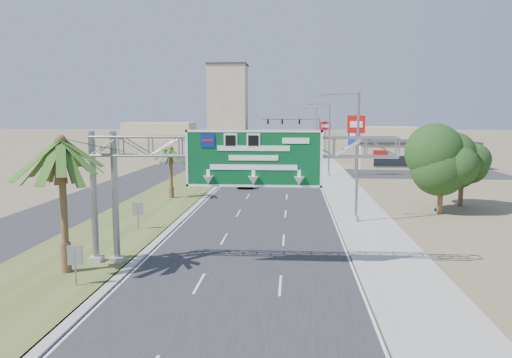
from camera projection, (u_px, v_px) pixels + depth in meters
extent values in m
plane|color=#8C7A59|center=(218.00, 351.00, 17.52)|extent=(600.00, 600.00, 0.00)
cube|color=#28282B|center=(282.00, 149.00, 126.36)|extent=(12.00, 300.00, 0.02)
cube|color=#9E9B93|center=(316.00, 149.00, 125.74)|extent=(4.00, 300.00, 0.10)
cube|color=#465B28|center=(243.00, 148.00, 127.08)|extent=(7.00, 300.00, 0.12)
cube|color=#28282B|center=(216.00, 149.00, 127.59)|extent=(8.00, 300.00, 0.02)
cylinder|color=gray|center=(115.00, 199.00, 27.47)|extent=(0.36, 0.36, 7.40)
cylinder|color=gray|center=(94.00, 198.00, 27.56)|extent=(0.36, 0.36, 7.40)
cube|color=#9E9B93|center=(117.00, 260.00, 27.91)|extent=(0.70, 0.70, 0.40)
cube|color=#9E9B93|center=(96.00, 260.00, 28.00)|extent=(0.70, 0.70, 0.40)
cube|color=#084E23|center=(254.00, 159.00, 26.15)|extent=(7.20, 0.12, 3.00)
cube|color=navy|center=(208.00, 140.00, 26.13)|extent=(0.75, 0.03, 0.75)
cone|color=white|center=(253.00, 180.00, 26.22)|extent=(0.56, 0.56, 0.45)
cylinder|color=brown|center=(64.00, 208.00, 25.66)|extent=(0.36, 0.36, 7.00)
cylinder|color=brown|center=(66.00, 258.00, 25.99)|extent=(0.54, 0.54, 1.68)
cylinder|color=brown|center=(171.00, 174.00, 49.56)|extent=(0.36, 0.36, 5.00)
cylinder|color=brown|center=(171.00, 193.00, 49.79)|extent=(0.54, 0.54, 1.20)
cylinder|color=brown|center=(200.00, 157.00, 65.34)|extent=(0.36, 0.36, 5.80)
cylinder|color=brown|center=(201.00, 174.00, 65.62)|extent=(0.54, 0.54, 1.39)
cylinder|color=brown|center=(220.00, 152.00, 83.23)|extent=(0.36, 0.36, 4.50)
cylinder|color=brown|center=(220.00, 162.00, 83.45)|extent=(0.54, 0.54, 1.08)
cylinder|color=brown|center=(234.00, 144.00, 101.99)|extent=(0.36, 0.36, 5.20)
cylinder|color=brown|center=(234.00, 154.00, 102.24)|extent=(0.54, 0.54, 1.25)
cylinder|color=brown|center=(245.00, 139.00, 126.75)|extent=(0.36, 0.36, 4.80)
cylinder|color=brown|center=(245.00, 146.00, 126.98)|extent=(0.54, 0.54, 1.15)
cylinder|color=gray|center=(357.00, 158.00, 38.12)|extent=(0.20, 0.20, 10.00)
cylinder|color=gray|center=(340.00, 94.00, 37.61)|extent=(2.80, 0.12, 0.12)
cube|color=slate|center=(322.00, 96.00, 37.73)|extent=(0.50, 0.22, 0.18)
cylinder|color=#9E9B93|center=(356.00, 219.00, 38.71)|extent=(0.44, 0.44, 0.50)
cylinder|color=gray|center=(329.00, 140.00, 67.80)|extent=(0.20, 0.20, 10.00)
cylinder|color=gray|center=(319.00, 104.00, 67.30)|extent=(2.80, 0.12, 0.12)
cube|color=slate|center=(309.00, 105.00, 67.41)|extent=(0.50, 0.22, 0.18)
cylinder|color=#9E9B93|center=(328.00, 175.00, 68.40)|extent=(0.44, 0.44, 0.50)
cylinder|color=gray|center=(317.00, 132.00, 103.43)|extent=(0.20, 0.20, 10.00)
cylinder|color=gray|center=(310.00, 108.00, 102.92)|extent=(2.80, 0.12, 0.12)
cube|color=slate|center=(303.00, 109.00, 103.04)|extent=(0.50, 0.22, 0.18)
cylinder|color=#9E9B93|center=(316.00, 155.00, 104.02)|extent=(0.44, 0.44, 0.50)
cylinder|color=gray|center=(319.00, 140.00, 87.74)|extent=(0.28, 0.28, 8.00)
cylinder|color=gray|center=(291.00, 119.00, 87.64)|extent=(10.00, 0.18, 0.18)
cube|color=black|center=(299.00, 122.00, 87.38)|extent=(0.32, 0.18, 0.95)
cube|color=black|center=(282.00, 121.00, 87.60)|extent=(0.32, 0.18, 0.95)
cube|color=black|center=(268.00, 121.00, 87.78)|extent=(0.32, 0.18, 0.95)
sphere|color=red|center=(299.00, 120.00, 87.23)|extent=(0.22, 0.22, 0.22)
imported|color=black|center=(319.00, 123.00, 87.37)|extent=(0.16, 0.16, 0.60)
cylinder|color=#9E9B93|center=(319.00, 161.00, 88.20)|extent=(0.56, 0.56, 0.60)
cube|color=#CDBA8A|center=(412.00, 155.00, 80.98)|extent=(18.00, 10.00, 4.00)
cylinder|color=brown|center=(440.00, 191.00, 41.91)|extent=(0.44, 0.44, 3.90)
sphere|color=#193813|center=(442.00, 160.00, 41.59)|extent=(4.50, 4.50, 4.50)
cylinder|color=brown|center=(461.00, 188.00, 45.69)|extent=(0.44, 0.44, 3.30)
sphere|color=#193813|center=(462.00, 164.00, 45.42)|extent=(3.50, 3.50, 3.50)
cylinder|color=gray|center=(76.00, 270.00, 23.91)|extent=(0.08, 0.08, 1.80)
cube|color=slate|center=(75.00, 255.00, 23.82)|extent=(0.75, 0.06, 0.95)
cylinder|color=gray|center=(138.00, 219.00, 35.83)|extent=(0.08, 0.08, 1.80)
cube|color=slate|center=(138.00, 209.00, 35.74)|extent=(0.75, 0.06, 0.95)
cube|color=tan|center=(228.00, 99.00, 265.03)|extent=(20.00, 16.00, 35.00)
cube|color=#CDBA8A|center=(160.00, 131.00, 178.72)|extent=(24.00, 14.00, 6.00)
cube|color=#CDBA8A|center=(382.00, 135.00, 153.56)|extent=(20.00, 12.00, 5.00)
imported|color=black|center=(246.00, 180.00, 58.12)|extent=(1.97, 4.76, 1.61)
imported|color=maroon|center=(272.00, 167.00, 72.57)|extent=(2.25, 5.03, 1.61)
imported|color=gray|center=(307.00, 159.00, 87.80)|extent=(3.31, 5.86, 1.54)
imported|color=black|center=(262.00, 154.00, 98.62)|extent=(2.87, 5.77, 1.61)
cylinder|color=gray|center=(356.00, 145.00, 68.08)|extent=(0.20, 0.20, 8.52)
cube|color=red|center=(356.00, 124.00, 67.73)|extent=(2.41, 0.46, 2.40)
cube|color=white|center=(356.00, 124.00, 67.55)|extent=(1.68, 0.15, 0.84)
cylinder|color=gray|center=(354.00, 146.00, 80.97)|extent=(0.20, 0.20, 6.79)
cube|color=navy|center=(354.00, 136.00, 80.76)|extent=(1.98, 0.97, 3.00)
cube|color=white|center=(354.00, 136.00, 80.58)|extent=(1.33, 0.52, 1.05)
cylinder|color=gray|center=(325.00, 138.00, 104.48)|extent=(0.20, 0.20, 7.32)
cube|color=red|center=(325.00, 126.00, 104.16)|extent=(2.22, 0.51, 1.80)
cube|color=white|center=(325.00, 126.00, 103.98)|extent=(1.54, 0.19, 0.63)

